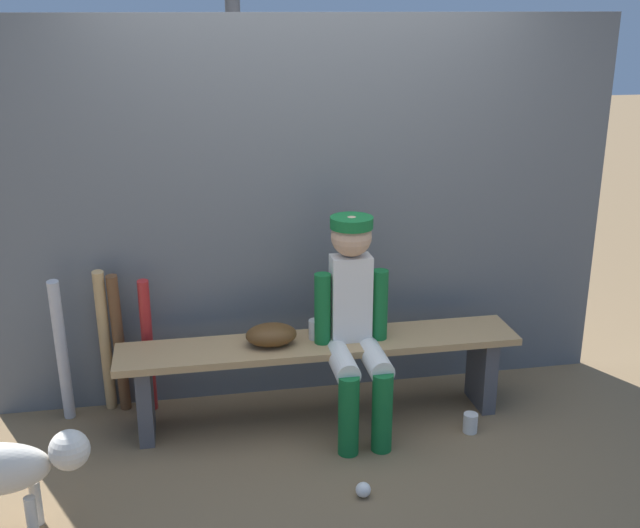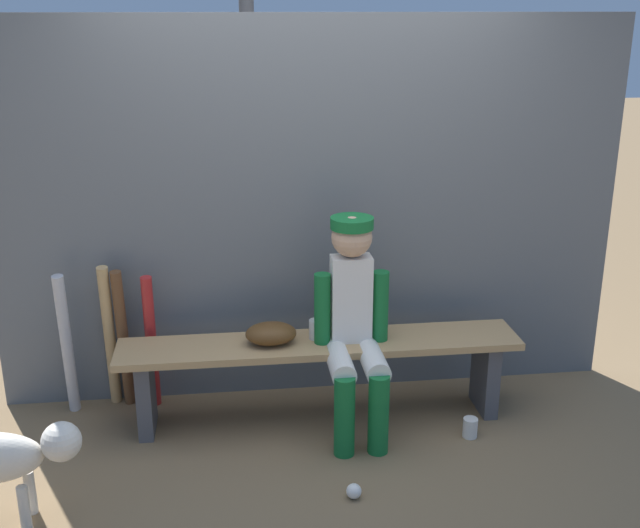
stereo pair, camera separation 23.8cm
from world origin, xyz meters
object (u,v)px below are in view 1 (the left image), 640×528
object	(u,v)px
bat_aluminum_red	(148,347)
bat_wood_tan	(105,342)
player_seated	(355,318)
dugout_bench	(320,360)
baseball	(363,490)
baseball_glove	(271,335)
cup_on_bench	(316,329)
bat_wood_dark	(119,344)
dog	(3,469)
bat_aluminum_silver	(62,352)
cup_on_ground	(470,423)

from	to	relation	value
bat_aluminum_red	bat_wood_tan	world-z (taller)	bat_wood_tan
player_seated	bat_wood_tan	bearing A→B (deg)	162.80
dugout_bench	baseball	size ratio (longest dim) A/B	30.13
baseball_glove	baseball	distance (m)	0.98
cup_on_bench	bat_wood_tan	bearing A→B (deg)	167.14
bat_wood_dark	cup_on_bench	distance (m)	1.12
bat_wood_dark	bat_wood_tan	size ratio (longest dim) A/B	0.97
dugout_bench	player_seated	distance (m)	0.35
player_seated	dog	distance (m)	1.85
baseball_glove	cup_on_bench	bearing A→B (deg)	8.45
bat_wood_tan	bat_aluminum_silver	world-z (taller)	bat_wood_tan
cup_on_ground	dog	distance (m)	2.39
dugout_bench	dog	distance (m)	1.71
bat_wood_dark	dog	world-z (taller)	bat_wood_dark
bat_wood_dark	bat_wood_tan	xyz separation A→B (m)	(-0.08, 0.02, 0.01)
cup_on_bench	dugout_bench	bearing A→B (deg)	-65.98
bat_aluminum_red	bat_wood_dark	world-z (taller)	bat_wood_dark
bat_aluminum_silver	dog	bearing A→B (deg)	-97.77
dog	baseball_glove	bearing A→B (deg)	30.54
player_seated	baseball	bearing A→B (deg)	-98.93
bat_wood_tan	cup_on_ground	xyz separation A→B (m)	(1.97, -0.60, -0.39)
player_seated	bat_wood_tan	xyz separation A→B (m)	(-1.35, 0.42, -0.21)
bat_aluminum_red	bat_wood_tan	bearing A→B (deg)	170.45
player_seated	dugout_bench	bearing A→B (deg)	146.02
cup_on_ground	cup_on_bench	xyz separation A→B (m)	(-0.81, 0.33, 0.48)
bat_wood_dark	bat_aluminum_silver	distance (m)	0.31
baseball	cup_on_ground	xyz separation A→B (m)	(0.72, 0.47, 0.02)
bat_wood_dark	cup_on_ground	xyz separation A→B (m)	(1.89, -0.58, -0.37)
player_seated	bat_aluminum_red	size ratio (longest dim) A/B	1.45
player_seated	bat_aluminum_silver	world-z (taller)	player_seated
bat_aluminum_silver	cup_on_bench	world-z (taller)	bat_aluminum_silver
cup_on_bench	dog	size ratio (longest dim) A/B	0.13
bat_aluminum_red	cup_on_ground	size ratio (longest dim) A/B	7.45
bat_aluminum_red	player_seated	bearing A→B (deg)	-18.75
bat_aluminum_red	cup_on_bench	world-z (taller)	bat_aluminum_red
bat_aluminum_red	cup_on_ground	distance (m)	1.86
baseball_glove	bat_wood_tan	xyz separation A→B (m)	(-0.91, 0.30, -0.10)
bat_wood_dark	bat_wood_tan	world-z (taller)	bat_wood_tan
bat_wood_dark	dugout_bench	bearing A→B (deg)	-14.59
cup_on_bench	dog	distance (m)	1.73
bat_aluminum_red	dog	distance (m)	1.18
baseball_glove	cup_on_bench	world-z (taller)	baseball_glove
cup_on_ground	dog	size ratio (longest dim) A/B	0.13
bat_wood_tan	dog	xyz separation A→B (m)	(-0.36, -1.05, -0.11)
bat_wood_tan	cup_on_ground	world-z (taller)	bat_wood_tan
bat_aluminum_silver	baseball	bearing A→B (deg)	-34.07
dugout_bench	bat_aluminum_red	xyz separation A→B (m)	(-0.94, 0.26, 0.04)
baseball_glove	bat_aluminum_silver	world-z (taller)	bat_aluminum_silver
baseball	dugout_bench	bearing A→B (deg)	95.07
dugout_bench	bat_wood_dark	size ratio (longest dim) A/B	2.61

